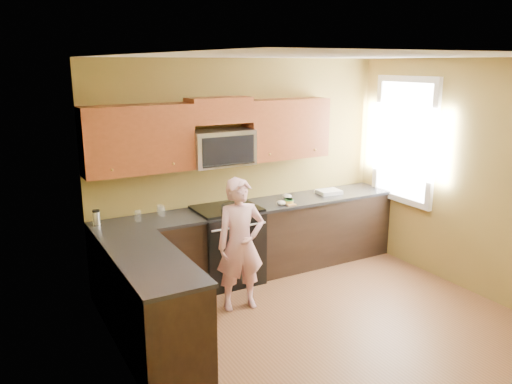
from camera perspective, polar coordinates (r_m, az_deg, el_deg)
floor at (r=5.39m, az=8.93°, el=-15.27°), size 4.00×4.00×0.00m
ceiling at (r=4.70m, az=10.24°, el=14.76°), size 4.00×4.00×0.00m
wall_back at (r=6.51m, az=-1.46°, el=2.83°), size 4.00×0.00×4.00m
wall_left at (r=3.99m, az=-13.69°, el=-5.07°), size 0.00×4.00×4.00m
wall_right at (r=6.29m, az=23.97°, el=1.18°), size 0.00×4.00×4.00m
cabinet_back_run at (r=6.50m, az=-0.18°, el=-5.53°), size 4.00×0.60×0.88m
cabinet_left_run at (r=4.95m, az=-11.58°, el=-12.47°), size 0.60×1.60×0.88m
countertop_back at (r=6.35m, az=-0.13°, el=-1.64°), size 4.00×0.62×0.04m
countertop_left at (r=4.77m, az=-11.74°, el=-7.49°), size 0.62×1.60×0.04m
stove at (r=6.29m, az=-3.27°, el=-5.89°), size 0.76×0.65×0.95m
microwave at (r=6.14m, az=-3.91°, el=3.05°), size 0.76×0.40×0.42m
upper_cab_left at (r=5.83m, az=-12.90°, el=2.11°), size 1.22×0.33×0.75m
upper_cab_right at (r=6.61m, az=3.36°, el=3.88°), size 1.12×0.33×0.75m
upper_cab_over_mw at (r=6.07m, az=-4.16°, el=9.13°), size 0.76×0.33×0.30m
window at (r=6.99m, az=16.31°, el=5.56°), size 0.06×1.06×1.66m
woman at (r=5.54m, az=-1.75°, el=-5.90°), size 0.59×0.44×1.47m
frying_pan at (r=6.06m, az=-2.70°, el=-1.96°), size 0.26×0.45×0.06m
butter_tub at (r=6.41m, az=3.71°, el=-1.32°), size 0.11×0.11×0.08m
toast_slice at (r=6.35m, az=3.87°, el=-1.41°), size 0.11×0.11×0.01m
napkin_a at (r=6.33m, az=2.83°, el=-1.23°), size 0.14×0.15×0.06m
napkin_b at (r=6.63m, az=3.49°, el=-0.50°), size 0.12×0.13×0.07m
dish_towel at (r=6.96m, az=8.18°, el=0.02°), size 0.32×0.27×0.05m
travel_mug at (r=5.83m, az=-17.38°, el=-3.57°), size 0.09×0.09×0.17m
glass_a at (r=5.85m, az=-13.10°, el=-2.62°), size 0.08×0.08×0.12m
glass_b at (r=6.02m, az=-10.71°, el=-1.99°), size 0.09×0.09×0.12m
glass_c at (r=5.97m, az=-10.46°, el=-2.12°), size 0.07×0.07×0.12m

